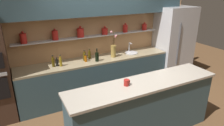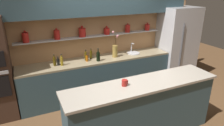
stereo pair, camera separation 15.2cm
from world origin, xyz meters
name	(u,v)px [view 1 (the left image)]	position (x,y,z in m)	size (l,w,h in m)	color
ground_plane	(129,120)	(0.00, 0.00, 0.00)	(12.00, 12.00, 0.00)	brown
back_wall_unit	(97,29)	(0.00, 1.53, 1.55)	(5.20, 0.44, 2.60)	tan
back_counter_unit	(97,77)	(-0.14, 1.24, 0.46)	(3.55, 0.62, 0.92)	#334C56
island_counter	(143,109)	(0.00, -0.41, 0.51)	(2.65, 0.61, 1.02)	#334C56
refrigerator	(173,44)	(2.13, 1.20, 1.00)	(0.94, 0.73, 2.00)	#B7B7BC
flower_vase	(113,50)	(0.27, 1.20, 1.09)	(0.14, 0.14, 0.61)	olive
sink_fixture	(131,52)	(0.80, 1.25, 0.94)	(0.31, 0.31, 0.25)	#B7B7BC
bottle_oil_0	(53,62)	(-1.12, 1.21, 1.02)	(0.06, 0.06, 0.24)	#47380A
bottle_wine_1	(97,57)	(-0.19, 1.10, 1.03)	(0.08, 0.08, 0.29)	black
bottle_oil_2	(85,56)	(-0.42, 1.26, 1.02)	(0.06, 0.06, 0.24)	#47380A
bottle_oil_3	(61,62)	(-0.98, 1.17, 1.02)	(0.06, 0.06, 0.24)	olive
bottle_sauce_4	(86,59)	(-0.42, 1.19, 0.99)	(0.06, 0.06, 0.17)	#9E4C0A
bottle_sauce_5	(57,62)	(-1.05, 1.21, 1.00)	(0.05, 0.05, 0.19)	black
bottle_oil_6	(89,55)	(-0.28, 1.33, 1.01)	(0.06, 0.06, 0.24)	#47380A
coffee_mug	(127,83)	(-0.32, -0.37, 1.07)	(0.11, 0.09, 0.10)	maroon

